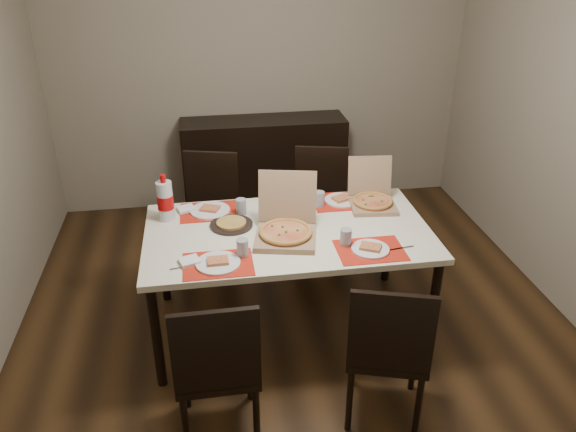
# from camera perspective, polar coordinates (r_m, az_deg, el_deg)

# --- Properties ---
(ground) EXTENTS (3.80, 4.00, 0.02)m
(ground) POSITION_cam_1_polar(r_m,az_deg,el_deg) (4.01, 0.79, -10.75)
(ground) COLOR #3D2712
(ground) RESTS_ON ground
(room_walls) EXTENTS (3.84, 4.02, 2.62)m
(room_walls) POSITION_cam_1_polar(r_m,az_deg,el_deg) (3.65, -0.22, 15.85)
(room_walls) COLOR gray
(room_walls) RESTS_ON ground
(sideboard) EXTENTS (1.50, 0.40, 0.90)m
(sideboard) POSITION_cam_1_polar(r_m,az_deg,el_deg) (5.31, -2.43, 5.12)
(sideboard) COLOR black
(sideboard) RESTS_ON ground
(dining_table) EXTENTS (1.80, 1.00, 0.75)m
(dining_table) POSITION_cam_1_polar(r_m,az_deg,el_deg) (3.59, -0.00, -2.36)
(dining_table) COLOR #EFE9C9
(dining_table) RESTS_ON ground
(chair_near_left) EXTENTS (0.42, 0.42, 0.93)m
(chair_near_left) POSITION_cam_1_polar(r_m,az_deg,el_deg) (2.93, -7.23, -14.76)
(chair_near_left) COLOR black
(chair_near_left) RESTS_ON ground
(chair_near_right) EXTENTS (0.52, 0.52, 0.93)m
(chair_near_right) POSITION_cam_1_polar(r_m,az_deg,el_deg) (3.06, 10.10, -12.96)
(chair_near_right) COLOR black
(chair_near_right) RESTS_ON ground
(chair_far_left) EXTENTS (0.51, 0.51, 0.93)m
(chair_far_left) POSITION_cam_1_polar(r_m,az_deg,el_deg) (4.41, -7.93, 0.85)
(chair_far_left) COLOR black
(chair_far_left) RESTS_ON ground
(chair_far_right) EXTENTS (0.50, 0.50, 0.93)m
(chair_far_right) POSITION_cam_1_polar(r_m,az_deg,el_deg) (4.47, 3.31, 1.46)
(chair_far_right) COLOR black
(chair_far_right) RESTS_ON ground
(setting_near_left) EXTENTS (0.47, 0.30, 0.11)m
(setting_near_left) POSITION_cam_1_polar(r_m,az_deg,el_deg) (3.24, -6.81, -4.38)
(setting_near_left) COLOR red
(setting_near_left) RESTS_ON dining_table
(setting_near_right) EXTENTS (0.47, 0.30, 0.11)m
(setting_near_right) POSITION_cam_1_polar(r_m,az_deg,el_deg) (3.37, 7.65, -3.01)
(setting_near_right) COLOR red
(setting_near_right) RESTS_ON dining_table
(setting_far_left) EXTENTS (0.47, 0.30, 0.11)m
(setting_far_left) POSITION_cam_1_polar(r_m,az_deg,el_deg) (3.80, -7.44, 0.66)
(setting_far_left) COLOR red
(setting_far_left) RESTS_ON dining_table
(setting_far_right) EXTENTS (0.49, 0.30, 0.11)m
(setting_far_right) POSITION_cam_1_polar(r_m,az_deg,el_deg) (3.91, 4.84, 1.63)
(setting_far_right) COLOR red
(setting_far_right) RESTS_ON dining_table
(napkin_loose) EXTENTS (0.16, 0.16, 0.02)m
(napkin_loose) POSITION_cam_1_polar(r_m,az_deg,el_deg) (3.47, 0.76, -2.04)
(napkin_loose) COLOR white
(napkin_loose) RESTS_ON dining_table
(pizza_box_center) EXTENTS (0.44, 0.47, 0.37)m
(pizza_box_center) POSITION_cam_1_polar(r_m,az_deg,el_deg) (3.46, -0.21, -1.27)
(pizza_box_center) COLOR #937355
(pizza_box_center) RESTS_ON dining_table
(pizza_box_right) EXTENTS (0.33, 0.37, 0.30)m
(pizza_box_right) POSITION_cam_1_polar(r_m,az_deg,el_deg) (3.90, 8.52, 1.81)
(pizza_box_right) COLOR #937355
(pizza_box_right) RESTS_ON dining_table
(faina_plate) EXTENTS (0.28, 0.28, 0.03)m
(faina_plate) POSITION_cam_1_polar(r_m,az_deg,el_deg) (3.62, -5.77, -0.82)
(faina_plate) COLOR black
(faina_plate) RESTS_ON dining_table
(dip_bowl) EXTENTS (0.13, 0.13, 0.03)m
(dip_bowl) POSITION_cam_1_polar(r_m,az_deg,el_deg) (3.72, 0.69, 0.15)
(dip_bowl) COLOR white
(dip_bowl) RESTS_ON dining_table
(soda_bottle) EXTENTS (0.11, 0.11, 0.32)m
(soda_bottle) POSITION_cam_1_polar(r_m,az_deg,el_deg) (3.71, -12.35, 1.51)
(soda_bottle) COLOR silver
(soda_bottle) RESTS_ON dining_table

